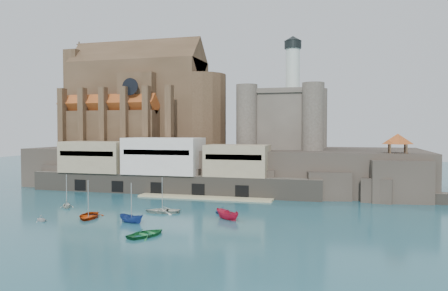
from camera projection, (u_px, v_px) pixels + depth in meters
name	position (u px, v px, depth m)	size (l,w,h in m)	color
ground	(163.00, 213.00, 78.16)	(300.00, 300.00, 0.00)	#1A4956
promontory	(222.00, 167.00, 115.92)	(100.00, 36.00, 10.00)	#2A241F
quay	(162.00, 167.00, 102.89)	(70.00, 12.00, 13.05)	#5F574C
church	(143.00, 104.00, 124.13)	(47.00, 25.93, 30.51)	#463220
castle_keep	(284.00, 117.00, 112.69)	(21.20, 21.20, 29.30)	#4E463D
rock_outcrop	(397.00, 182.00, 91.57)	(14.50, 10.50, 8.70)	#2A241F
pavilion	(398.00, 140.00, 91.40)	(6.40, 6.40, 5.40)	#463220
boat_0	(88.00, 218.00, 73.65)	(4.53, 1.31, 6.34)	#9D2903
boat_1	(41.00, 221.00, 71.04)	(2.24, 1.37, 2.60)	silver
boat_2	(132.00, 223.00, 70.05)	(1.73, 1.78, 4.61)	navy
boat_3	(147.00, 236.00, 61.27)	(4.32, 1.25, 6.05)	#1D7237
boat_4	(67.00, 208.00, 83.27)	(2.93, 1.79, 3.39)	beige
boat_5	(227.00, 219.00, 72.59)	(1.89, 1.94, 5.03)	#B61434
boat_6	(162.00, 213.00, 78.54)	(4.53, 1.31, 6.34)	beige
boat_7	(222.00, 213.00, 77.78)	(2.57, 1.57, 2.98)	navy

